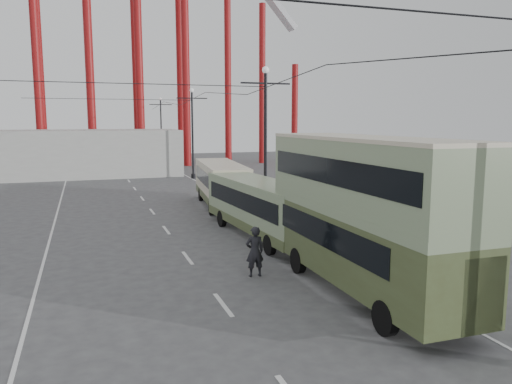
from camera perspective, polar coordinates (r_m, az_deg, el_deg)
name	(u,v)px	position (r m, az deg, el deg)	size (l,w,h in m)	color
ground	(300,353)	(13.80, 5.07, -17.85)	(160.00, 160.00, 0.00)	#444346
road_markings	(159,218)	(31.87, -11.00, -2.90)	(12.52, 120.00, 0.01)	silver
lamp_post_mid	(265,143)	(31.23, 1.09, 5.67)	(3.20, 0.44, 9.32)	black
lamp_post_far	(193,134)	(52.42, -7.26, 6.63)	(3.20, 0.44, 9.32)	black
lamp_post_distant	(161,130)	(74.09, -10.78, 6.99)	(3.20, 0.44, 9.32)	black
fairground_shed	(76,153)	(58.41, -19.90, 4.22)	(22.00, 10.00, 5.00)	#9F9F9A
double_decker_bus	(363,207)	(17.58, 12.18, -1.71)	(2.65, 10.27, 5.51)	#3E4726
single_decker_green	(261,205)	(25.97, 0.53, -1.55)	(3.09, 10.52, 2.94)	gray
single_decker_cream	(221,182)	(35.17, -4.03, 1.12)	(3.56, 10.10, 3.07)	beige
pedestrian	(255,252)	(19.52, -0.15, -6.82)	(0.73, 0.48, 1.99)	black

